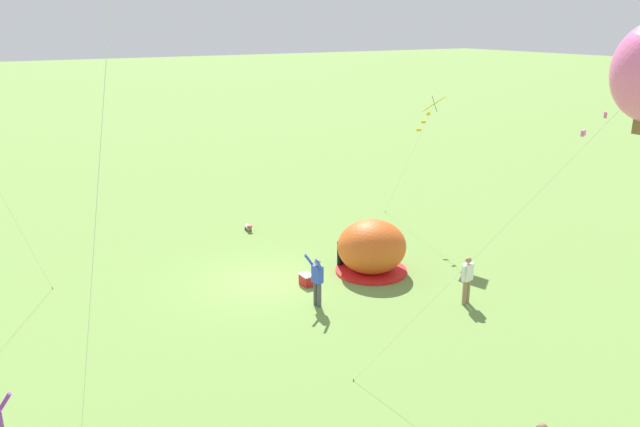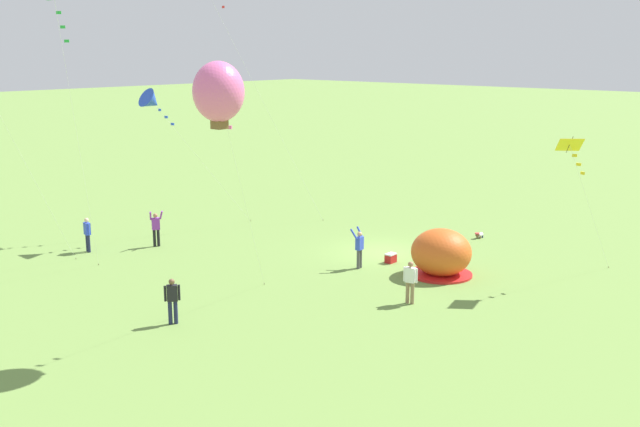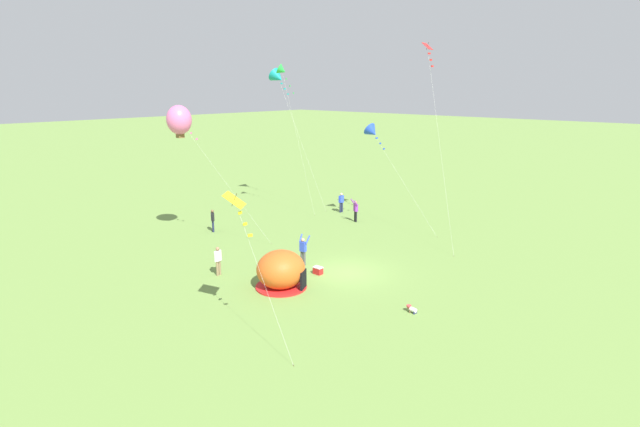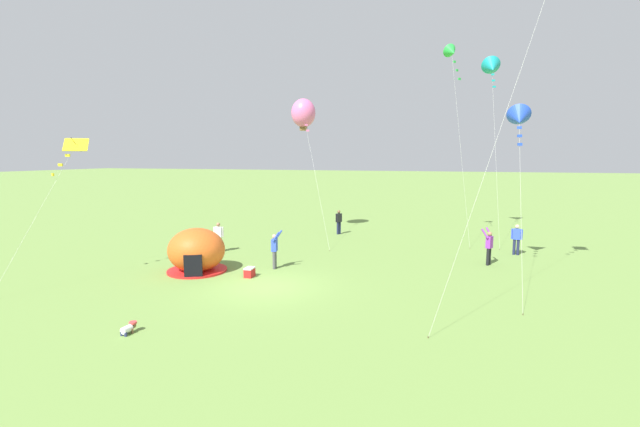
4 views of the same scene
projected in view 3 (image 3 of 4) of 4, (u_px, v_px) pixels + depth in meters
The scene contains 15 objects.
ground_plane at pixel (347, 273), 29.46m from camera, with size 300.00×300.00×0.00m, color olive.
popup_tent at pixel (281, 270), 27.05m from camera, with size 2.81×2.81×2.10m.
cooler_box at pixel (318, 270), 29.20m from camera, with size 0.38×0.54×0.44m.
toddler_crawling at pixel (412, 309), 24.23m from camera, with size 0.28×0.55×0.32m.
person_far_back at pixel (218, 259), 28.83m from camera, with size 0.57×0.33×1.72m.
person_near_tent at pixel (213, 219), 37.48m from camera, with size 0.41×0.51×1.72m.
person_watching_sky at pixel (356, 210), 40.26m from camera, with size 0.64×0.72×1.89m.
person_strolling at pixel (341, 201), 43.33m from camera, with size 0.58×0.31×1.72m.
person_arms_raised at pixel (303, 249), 30.50m from camera, with size 0.53×0.67×1.89m.
kite_green at pixel (282, 71), 39.80m from camera, with size 2.13×2.74×12.42m.
kite_pink at pixel (179, 120), 33.60m from camera, with size 4.26×6.01×9.47m.
kite_blue at pixel (372, 132), 38.87m from camera, with size 1.15×6.97×7.90m.
kite_teal at pixel (278, 77), 43.92m from camera, with size 1.41×6.05×12.25m.
kite_red at pixel (429, 55), 35.03m from camera, with size 4.52×5.50×13.68m.
kite_yellow at pixel (236, 205), 21.06m from camera, with size 1.27×4.63×6.34m.
Camera 3 is at (-21.62, -17.35, 10.69)m, focal length 28.00 mm.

